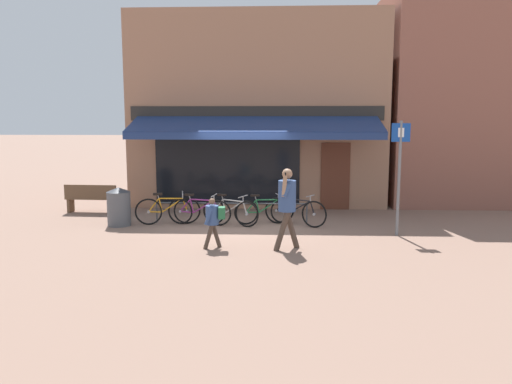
% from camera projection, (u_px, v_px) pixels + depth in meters
% --- Properties ---
extents(ground_plane, '(160.00, 160.00, 0.00)m').
position_uv_depth(ground_plane, '(240.00, 225.00, 13.40)').
color(ground_plane, '#846656').
extents(shop_front, '(8.26, 4.60, 6.18)m').
position_uv_depth(shop_front, '(258.00, 111.00, 16.87)').
color(shop_front, '#9E7056').
rests_on(shop_front, ground_plane).
extents(neighbour_building, '(5.98, 4.00, 7.06)m').
position_uv_depth(neighbour_building, '(473.00, 98.00, 16.98)').
color(neighbour_building, '#8E5647').
rests_on(neighbour_building, ground_plane).
extents(bike_rack_rail, '(4.21, 0.04, 0.57)m').
position_uv_depth(bike_rack_rail, '(231.00, 206.00, 13.55)').
color(bike_rack_rail, '#47494F').
rests_on(bike_rack_rail, ground_plane).
extents(bicycle_orange, '(1.73, 0.53, 0.87)m').
position_uv_depth(bicycle_orange, '(168.00, 210.00, 13.40)').
color(bicycle_orange, black).
rests_on(bicycle_orange, ground_plane).
extents(bicycle_purple, '(1.76, 0.52, 0.84)m').
position_uv_depth(bicycle_purple, '(199.00, 211.00, 13.33)').
color(bicycle_purple, black).
rests_on(bicycle_purple, ground_plane).
extents(bicycle_silver, '(1.57, 0.77, 0.83)m').
position_uv_depth(bicycle_silver, '(230.00, 212.00, 13.28)').
color(bicycle_silver, black).
rests_on(bicycle_silver, ground_plane).
extents(bicycle_green, '(1.63, 0.63, 0.81)m').
position_uv_depth(bicycle_green, '(264.00, 211.00, 13.51)').
color(bicycle_green, black).
rests_on(bicycle_green, ground_plane).
extents(bicycle_black, '(1.65, 0.90, 0.85)m').
position_uv_depth(bicycle_black, '(295.00, 211.00, 13.28)').
color(bicycle_black, black).
rests_on(bicycle_black, ground_plane).
extents(pedestrian_adult, '(0.59, 0.69, 1.78)m').
position_uv_depth(pedestrian_adult, '(287.00, 200.00, 10.73)').
color(pedestrian_adult, '#47382D').
rests_on(pedestrian_adult, ground_plane).
extents(pedestrian_child, '(0.48, 0.48, 1.12)m').
position_uv_depth(pedestrian_child, '(214.00, 217.00, 10.89)').
color(pedestrian_child, '#47382D').
rests_on(pedestrian_child, ground_plane).
extents(litter_bin, '(0.63, 0.63, 1.03)m').
position_uv_depth(litter_bin, '(119.00, 206.00, 13.25)').
color(litter_bin, '#515459').
rests_on(litter_bin, ground_plane).
extents(parking_sign, '(0.44, 0.07, 2.78)m').
position_uv_depth(parking_sign, '(399.00, 167.00, 11.95)').
color(parking_sign, slate).
rests_on(parking_sign, ground_plane).
extents(park_bench, '(1.62, 0.51, 0.87)m').
position_uv_depth(park_bench, '(92.00, 198.00, 15.09)').
color(park_bench, brown).
rests_on(park_bench, ground_plane).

